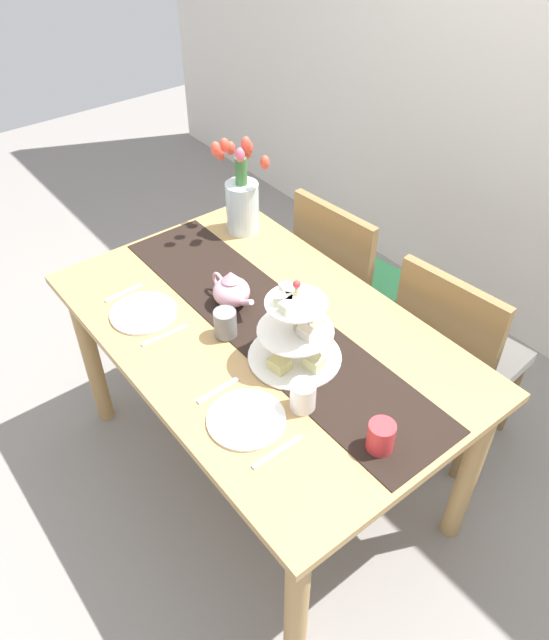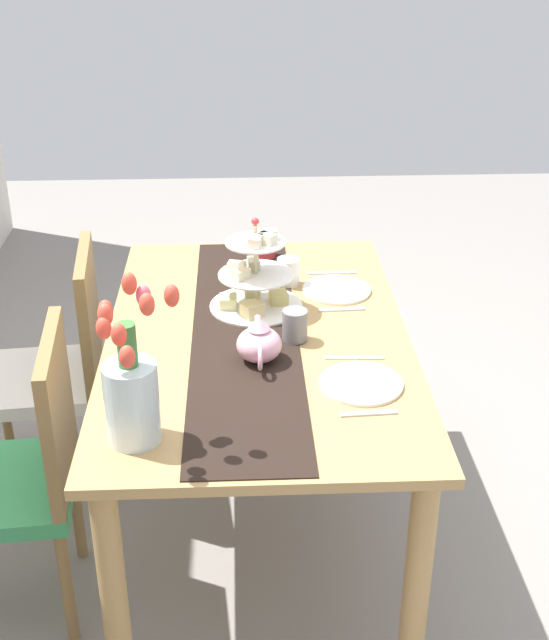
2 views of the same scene
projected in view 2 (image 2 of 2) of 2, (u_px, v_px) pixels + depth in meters
The scene contains 17 objects.
ground_plane at pixel (260, 531), 2.95m from camera, with size 8.00×8.00×0.00m, color gray.
dining_table at pixel (258, 367), 2.65m from camera, with size 1.48×0.92×0.78m.
chair_left at pixel (23, 467), 2.45m from camera, with size 0.45×0.45×0.91m.
chair_right at pixel (60, 363), 2.99m from camera, with size 0.46×0.46×0.91m.
table_runner at pixel (245, 333), 2.60m from camera, with size 1.44×0.32×0.00m, color black.
tiered_cake_stand at pixel (255, 282), 2.71m from camera, with size 0.30×0.30×0.30m.
teapot at pixel (259, 343), 2.42m from camera, with size 0.24×0.13×0.14m.
tulip_vase at pixel (131, 388), 2.04m from camera, with size 0.23×0.20×0.42m.
dinner_plate_left at pixel (361, 384), 2.33m from camera, with size 0.23×0.23×0.01m, color white.
fork_left at pixel (369, 413), 2.20m from camera, with size 0.02×0.15×0.01m, color silver.
knife_left at pixel (354, 358), 2.46m from camera, with size 0.01×0.17×0.01m, color silver.
dinner_plate_right at pixel (337, 290), 2.87m from camera, with size 0.23×0.23×0.01m, color white.
fork_right at pixel (342, 310), 2.74m from camera, with size 0.02×0.15×0.01m, color silver.
knife_right at pixel (332, 273), 3.00m from camera, with size 0.01×0.17×0.01m, color silver.
mug_grey at pixel (295, 325), 2.54m from camera, with size 0.08×0.08×0.10m, color slate.
mug_white_text at pixel (288, 272), 2.90m from camera, with size 0.08×0.08×0.10m, color white.
mug_orange at pixel (265, 245), 3.11m from camera, with size 0.08×0.08×0.10m, color red.
Camera 2 is at (-2.30, 0.05, 2.00)m, focal length 47.93 mm.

